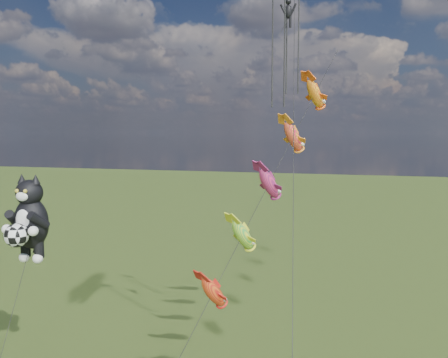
% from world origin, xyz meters
% --- Properties ---
extents(cat_kite_rig, '(2.40, 4.10, 11.08)m').
position_xyz_m(cat_kite_rig, '(0.14, 8.43, 8.45)').
color(cat_kite_rig, brown).
rests_on(cat_kite_rig, ground).
extents(fish_windsock_rig, '(7.35, 14.28, 18.85)m').
position_xyz_m(fish_windsock_rig, '(13.78, 11.65, 10.56)').
color(fish_windsock_rig, brown).
rests_on(fish_windsock_rig, ground).
extents(parafoil_rig, '(3.82, 17.25, 23.97)m').
position_xyz_m(parafoil_rig, '(14.89, 11.03, 19.82)').
color(parafoil_rig, brown).
rests_on(parafoil_rig, ground).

